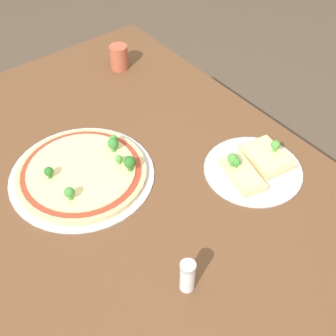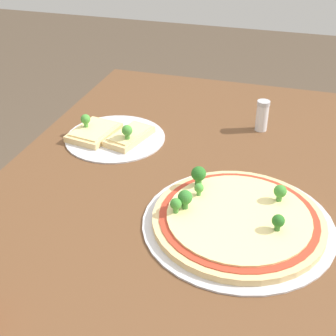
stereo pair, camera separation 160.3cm
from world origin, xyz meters
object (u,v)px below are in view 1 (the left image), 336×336
object	(u,v)px
dining_table	(134,197)
drinking_cup	(119,57)
pizza_tray_whole	(83,173)
condiment_shaker	(187,276)
pizza_tray_slice	(255,165)

from	to	relation	value
dining_table	drinking_cup	xyz separation A→B (m)	(0.45, -0.26, 0.13)
drinking_cup	pizza_tray_whole	bearing A→B (deg)	135.40
dining_table	drinking_cup	bearing A→B (deg)	-29.95
dining_table	drinking_cup	distance (m)	0.53
condiment_shaker	drinking_cup	bearing A→B (deg)	-24.22
pizza_tray_whole	drinking_cup	bearing A→B (deg)	-44.60
pizza_tray_slice	condiment_shaker	bearing A→B (deg)	113.92
pizza_tray_slice	pizza_tray_whole	bearing A→B (deg)	55.58
drinking_cup	condiment_shaker	world-z (taller)	condiment_shaker
pizza_tray_whole	pizza_tray_slice	xyz separation A→B (m)	(-0.26, -0.38, -0.00)
pizza_tray_slice	condiment_shaker	world-z (taller)	condiment_shaker
drinking_cup	condiment_shaker	size ratio (longest dim) A/B	0.97
pizza_tray_slice	drinking_cup	distance (m)	0.63
pizza_tray_whole	pizza_tray_slice	world-z (taller)	pizza_tray_whole
dining_table	pizza_tray_whole	bearing A→B (deg)	53.40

